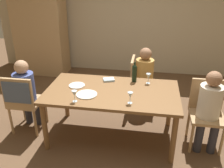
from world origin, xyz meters
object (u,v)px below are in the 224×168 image
(wine_glass_near_left, at_px, (148,76))
(person_man_bearded, at_px, (146,75))
(chair_left_end, at_px, (21,98))
(wine_bottle_tall_green, at_px, (134,73))
(dinner_plate_host, at_px, (87,94))
(dinner_plate_guest_left, at_px, (77,85))
(dining_table, at_px, (112,96))
(armoire_cabinet, at_px, (40,26))
(chair_right_end, at_px, (207,109))
(wine_glass_near_right, at_px, (74,94))
(person_woman_host, at_px, (26,90))
(chair_far_right, at_px, (139,81))
(person_man_guest, at_px, (210,106))
(wine_glass_centre, at_px, (130,95))

(wine_glass_near_left, bearing_deg, person_man_bearded, 94.55)
(chair_left_end, distance_m, wine_bottle_tall_green, 1.65)
(wine_bottle_tall_green, distance_m, dinner_plate_host, 0.80)
(chair_left_end, bearing_deg, dinner_plate_guest_left, 14.18)
(dining_table, bearing_deg, dinner_plate_guest_left, 172.28)
(armoire_cabinet, xyz_separation_m, chair_right_end, (3.28, -2.16, -0.56))
(wine_glass_near_right, distance_m, dinner_plate_guest_left, 0.46)
(dining_table, distance_m, wine_bottle_tall_green, 0.50)
(person_man_bearded, distance_m, dinner_plate_host, 1.29)
(dining_table, relative_size, person_woman_host, 1.63)
(armoire_cabinet, height_order, chair_far_right, armoire_cabinet)
(person_man_guest, xyz_separation_m, wine_glass_near_left, (-0.81, 0.35, 0.21))
(person_man_guest, height_order, wine_bottle_tall_green, person_man_guest)
(armoire_cabinet, distance_m, chair_right_end, 3.97)
(dining_table, xyz_separation_m, chair_left_end, (-1.28, -0.12, -0.07))
(wine_glass_near_left, bearing_deg, person_man_guest, -23.36)
(dining_table, height_order, chair_right_end, chair_right_end)
(chair_left_end, relative_size, wine_bottle_tall_green, 3.05)
(dining_table, distance_m, person_man_bearded, 0.98)
(dining_table, distance_m, dinner_plate_host, 0.37)
(chair_far_right, height_order, person_woman_host, person_woman_host)
(chair_left_end, height_order, dinner_plate_guest_left, chair_left_end)
(wine_bottle_tall_green, height_order, wine_glass_centre, wine_bottle_tall_green)
(chair_right_end, relative_size, wine_bottle_tall_green, 3.05)
(wine_glass_near_left, height_order, wine_glass_near_right, same)
(person_woman_host, relative_size, wine_bottle_tall_green, 3.67)
(wine_glass_centre, xyz_separation_m, wine_glass_near_right, (-0.68, -0.07, 0.00))
(chair_far_right, distance_m, person_woman_host, 1.82)
(wine_bottle_tall_green, distance_m, dinner_plate_guest_left, 0.85)
(dining_table, height_order, dinner_plate_guest_left, dinner_plate_guest_left)
(armoire_cabinet, relative_size, wine_glass_near_right, 14.63)
(dinner_plate_host, bearing_deg, dinner_plate_guest_left, 130.07)
(dinner_plate_guest_left, bearing_deg, chair_right_end, 0.55)
(wine_bottle_tall_green, bearing_deg, dinner_plate_guest_left, -160.05)
(person_woman_host, relative_size, dinner_plate_guest_left, 4.90)
(wine_glass_centre, distance_m, wine_glass_near_right, 0.69)
(chair_left_end, relative_size, wine_glass_near_left, 6.17)
(chair_right_end, xyz_separation_m, wine_glass_centre, (-1.01, -0.39, 0.32))
(person_man_guest, relative_size, wine_glass_near_left, 7.46)
(person_woman_host, relative_size, person_man_guest, 1.00)
(armoire_cabinet, distance_m, chair_left_end, 2.53)
(wine_glass_centre, xyz_separation_m, dinner_plate_guest_left, (-0.79, 0.37, -0.10))
(wine_bottle_tall_green, height_order, wine_glass_near_right, wine_bottle_tall_green)
(wine_glass_near_left, xyz_separation_m, dinner_plate_host, (-0.78, -0.50, -0.10))
(chair_left_end, relative_size, dinner_plate_guest_left, 4.06)
(wine_glass_near_left, bearing_deg, wine_glass_centre, -107.85)
(chair_right_end, height_order, wine_glass_centre, chair_right_end)
(wine_glass_near_right, height_order, dinner_plate_guest_left, wine_glass_near_right)
(wine_glass_near_right, relative_size, dinner_plate_guest_left, 0.66)
(armoire_cabinet, relative_size, person_man_bearded, 1.96)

